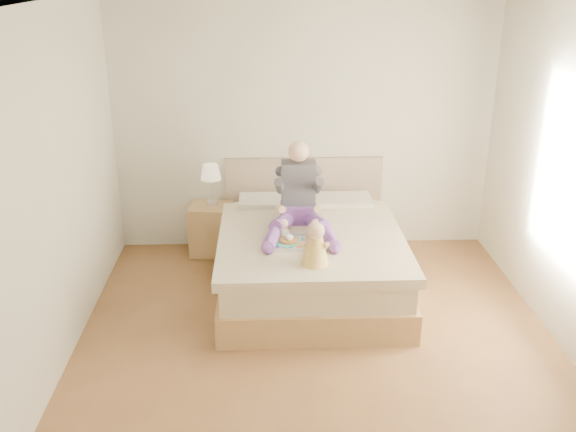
{
  "coord_description": "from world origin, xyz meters",
  "views": [
    {
      "loc": [
        -0.42,
        -4.51,
        2.95
      ],
      "look_at": [
        -0.21,
        0.93,
        0.79
      ],
      "focal_mm": 40.0,
      "sensor_mm": 36.0,
      "label": 1
    }
  ],
  "objects_px": {
    "bed": "(309,255)",
    "adult": "(299,202)",
    "baby": "(315,247)",
    "tray": "(299,241)",
    "nightstand": "(212,229)"
  },
  "relations": [
    {
      "from": "baby",
      "to": "bed",
      "type": "bearing_deg",
      "value": 97.69
    },
    {
      "from": "bed",
      "to": "tray",
      "type": "relative_size",
      "value": 4.86
    },
    {
      "from": "baby",
      "to": "tray",
      "type": "bearing_deg",
      "value": 114.04
    },
    {
      "from": "adult",
      "to": "bed",
      "type": "bearing_deg",
      "value": -24.76
    },
    {
      "from": "bed",
      "to": "adult",
      "type": "height_order",
      "value": "adult"
    },
    {
      "from": "tray",
      "to": "bed",
      "type": "bearing_deg",
      "value": 74.78
    },
    {
      "from": "adult",
      "to": "baby",
      "type": "relative_size",
      "value": 2.59
    },
    {
      "from": "bed",
      "to": "baby",
      "type": "xyz_separation_m",
      "value": [
        -0.01,
        -0.79,
        0.45
      ]
    },
    {
      "from": "bed",
      "to": "tray",
      "type": "bearing_deg",
      "value": -108.17
    },
    {
      "from": "bed",
      "to": "adult",
      "type": "relative_size",
      "value": 2.24
    },
    {
      "from": "nightstand",
      "to": "baby",
      "type": "bearing_deg",
      "value": -52.75
    },
    {
      "from": "bed",
      "to": "adult",
      "type": "xyz_separation_m",
      "value": [
        -0.1,
        0.05,
        0.53
      ]
    },
    {
      "from": "baby",
      "to": "nightstand",
      "type": "bearing_deg",
      "value": 130.45
    },
    {
      "from": "adult",
      "to": "tray",
      "type": "bearing_deg",
      "value": -92.1
    },
    {
      "from": "bed",
      "to": "baby",
      "type": "relative_size",
      "value": 5.8
    }
  ]
}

